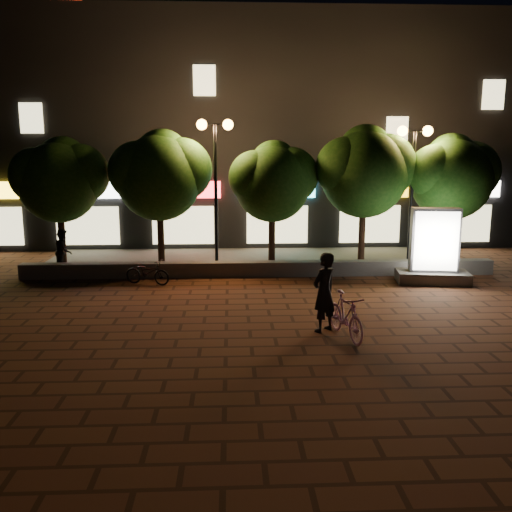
{
  "coord_description": "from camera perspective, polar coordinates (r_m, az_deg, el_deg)",
  "views": [
    {
      "loc": [
        -0.98,
        -13.91,
        4.16
      ],
      "look_at": [
        -0.26,
        1.5,
        1.18
      ],
      "focal_mm": 37.91,
      "sensor_mm": 36.0,
      "label": 1
    }
  ],
  "objects": [
    {
      "name": "tree_far_right",
      "position": [
        20.98,
        20.03,
        8.12
      ],
      "size": [
        3.48,
        2.9,
        4.76
      ],
      "color": "#321C13",
      "rests_on": "sidewalk"
    },
    {
      "name": "street_lamp_left",
      "position": [
        19.11,
        -4.32,
        10.51
      ],
      "size": [
        1.26,
        0.36,
        5.18
      ],
      "color": "black",
      "rests_on": "sidewalk"
    },
    {
      "name": "sidewalk",
      "position": [
        20.84,
        0.06,
        -0.47
      ],
      "size": [
        16.0,
        5.0,
        0.08
      ],
      "primitive_type": "cube",
      "color": "#64615C",
      "rests_on": "ground"
    },
    {
      "name": "tree_left",
      "position": [
        19.54,
        -10.05,
        8.67
      ],
      "size": [
        3.6,
        3.0,
        4.89
      ],
      "color": "#321C13",
      "rests_on": "sidewalk"
    },
    {
      "name": "ground",
      "position": [
        14.55,
        1.29,
        -5.68
      ],
      "size": [
        80.0,
        80.0,
        0.0
      ],
      "primitive_type": "plane",
      "color": "#4E2B18",
      "rests_on": "ground"
    },
    {
      "name": "street_lamp_right",
      "position": [
        20.18,
        16.29,
        9.75
      ],
      "size": [
        1.26,
        0.36,
        4.98
      ],
      "color": "black",
      "rests_on": "sidewalk"
    },
    {
      "name": "building_block",
      "position": [
        26.93,
        -0.63,
        12.71
      ],
      "size": [
        28.0,
        8.12,
        11.3
      ],
      "color": "black",
      "rests_on": "ground"
    },
    {
      "name": "scooter_pink",
      "position": [
        12.43,
        9.44,
        -6.22
      ],
      "size": [
        0.88,
        1.81,
        1.05
      ],
      "primitive_type": "imported",
      "rotation": [
        0.0,
        0.0,
        0.23
      ],
      "color": "#F8A1E3",
      "rests_on": "ground"
    },
    {
      "name": "retaining_wall",
      "position": [
        18.35,
        0.44,
        -1.36
      ],
      "size": [
        16.0,
        0.45,
        0.5
      ],
      "primitive_type": "cube",
      "color": "#64615C",
      "rests_on": "ground"
    },
    {
      "name": "tree_mid",
      "position": [
        19.45,
        1.85,
        8.15
      ],
      "size": [
        3.24,
        2.7,
        4.5
      ],
      "color": "#321C13",
      "rests_on": "sidewalk"
    },
    {
      "name": "ad_kiosk",
      "position": [
        18.2,
        18.25,
        0.31
      ],
      "size": [
        2.39,
        1.45,
        2.43
      ],
      "color": "#64615C",
      "rests_on": "ground"
    },
    {
      "name": "tree_right",
      "position": [
        19.97,
        11.47,
        9.02
      ],
      "size": [
        3.72,
        3.1,
        5.07
      ],
      "color": "#321C13",
      "rests_on": "sidewalk"
    },
    {
      "name": "pedestrian",
      "position": [
        19.56,
        -19.64,
        0.5
      ],
      "size": [
        0.65,
        0.8,
        1.51
      ],
      "primitive_type": "imported",
      "rotation": [
        0.0,
        0.0,
        1.69
      ],
      "color": "black",
      "rests_on": "sidewalk"
    },
    {
      "name": "scooter_parked",
      "position": [
        17.53,
        -11.39,
        -1.69
      ],
      "size": [
        1.59,
        0.98,
        0.79
      ],
      "primitive_type": "imported",
      "rotation": [
        0.0,
        0.0,
        1.24
      ],
      "color": "black",
      "rests_on": "ground"
    },
    {
      "name": "rider",
      "position": [
        12.7,
        7.21,
        -3.82
      ],
      "size": [
        0.82,
        0.79,
        1.89
      ],
      "primitive_type": "imported",
      "rotation": [
        0.0,
        0.0,
        3.84
      ],
      "color": "black",
      "rests_on": "ground"
    },
    {
      "name": "tree_far_left",
      "position": [
        20.29,
        -19.99,
        7.83
      ],
      "size": [
        3.36,
        2.8,
        4.63
      ],
      "color": "#321C13",
      "rests_on": "sidewalk"
    }
  ]
}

